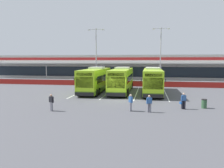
{
  "coord_description": "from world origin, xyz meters",
  "views": [
    {
      "loc": [
        3.92,
        -26.58,
        4.81
      ],
      "look_at": [
        -1.09,
        3.0,
        1.6
      ],
      "focal_mm": 35.53,
      "sensor_mm": 36.0,
      "label": 1
    }
  ],
  "objects_px": {
    "coach_bus_leftmost": "(96,80)",
    "coach_bus_left_centre": "(122,80)",
    "coach_bus_centre": "(152,81)",
    "pedestrian_near_bin": "(149,103)",
    "pedestrian_with_handbag": "(183,101)",
    "lamp_post_centre": "(161,53)",
    "lamp_post_west": "(96,53)",
    "pedestrian_child": "(51,102)",
    "pedestrian_in_dark_coat": "(131,102)",
    "litter_bin": "(204,104)"
  },
  "relations": [
    {
      "from": "pedestrian_near_bin",
      "to": "lamp_post_west",
      "type": "height_order",
      "value": "lamp_post_west"
    },
    {
      "from": "pedestrian_with_handbag",
      "to": "lamp_post_centre",
      "type": "xyz_separation_m",
      "value": [
        -1.32,
        21.31,
        5.43
      ]
    },
    {
      "from": "pedestrian_in_dark_coat",
      "to": "coach_bus_centre",
      "type": "bearing_deg",
      "value": 79.84
    },
    {
      "from": "coach_bus_centre",
      "to": "lamp_post_centre",
      "type": "distance_m",
      "value": 11.92
    },
    {
      "from": "pedestrian_in_dark_coat",
      "to": "pedestrian_with_handbag",
      "type": "bearing_deg",
      "value": 18.77
    },
    {
      "from": "coach_bus_left_centre",
      "to": "pedestrian_in_dark_coat",
      "type": "relative_size",
      "value": 7.51
    },
    {
      "from": "pedestrian_child",
      "to": "pedestrian_in_dark_coat",
      "type": "bearing_deg",
      "value": 9.29
    },
    {
      "from": "lamp_post_centre",
      "to": "litter_bin",
      "type": "height_order",
      "value": "lamp_post_centre"
    },
    {
      "from": "pedestrian_child",
      "to": "lamp_post_west",
      "type": "relative_size",
      "value": 0.15
    },
    {
      "from": "pedestrian_with_handbag",
      "to": "lamp_post_west",
      "type": "bearing_deg",
      "value": 124.02
    },
    {
      "from": "pedestrian_in_dark_coat",
      "to": "litter_bin",
      "type": "xyz_separation_m",
      "value": [
        7.22,
        2.51,
        -0.41
      ]
    },
    {
      "from": "coach_bus_leftmost",
      "to": "lamp_post_west",
      "type": "bearing_deg",
      "value": 103.0
    },
    {
      "from": "coach_bus_centre",
      "to": "pedestrian_with_handbag",
      "type": "height_order",
      "value": "coach_bus_centre"
    },
    {
      "from": "coach_bus_left_centre",
      "to": "lamp_post_west",
      "type": "xyz_separation_m",
      "value": [
        -6.3,
        9.75,
        4.5
      ]
    },
    {
      "from": "pedestrian_near_bin",
      "to": "lamp_post_west",
      "type": "distance_m",
      "value": 25.29
    },
    {
      "from": "coach_bus_leftmost",
      "to": "lamp_post_west",
      "type": "relative_size",
      "value": 1.11
    },
    {
      "from": "coach_bus_centre",
      "to": "pedestrian_near_bin",
      "type": "distance_m",
      "value": 12.37
    },
    {
      "from": "pedestrian_in_dark_coat",
      "to": "litter_bin",
      "type": "bearing_deg",
      "value": 19.15
    },
    {
      "from": "pedestrian_with_handbag",
      "to": "pedestrian_child",
      "type": "bearing_deg",
      "value": -166.78
    },
    {
      "from": "coach_bus_leftmost",
      "to": "pedestrian_with_handbag",
      "type": "distance_m",
      "value": 15.53
    },
    {
      "from": "coach_bus_left_centre",
      "to": "lamp_post_centre",
      "type": "xyz_separation_m",
      "value": [
        6.18,
        10.62,
        4.5
      ]
    },
    {
      "from": "coach_bus_leftmost",
      "to": "coach_bus_left_centre",
      "type": "bearing_deg",
      "value": 4.0
    },
    {
      "from": "coach_bus_leftmost",
      "to": "lamp_post_west",
      "type": "xyz_separation_m",
      "value": [
        -2.31,
        10.02,
        4.5
      ]
    },
    {
      "from": "coach_bus_leftmost",
      "to": "pedestrian_near_bin",
      "type": "xyz_separation_m",
      "value": [
        8.16,
        -12.35,
        -0.91
      ]
    },
    {
      "from": "pedestrian_with_handbag",
      "to": "pedestrian_near_bin",
      "type": "height_order",
      "value": "same"
    },
    {
      "from": "pedestrian_with_handbag",
      "to": "pedestrian_child",
      "type": "height_order",
      "value": "same"
    },
    {
      "from": "pedestrian_in_dark_coat",
      "to": "lamp_post_centre",
      "type": "height_order",
      "value": "lamp_post_centre"
    },
    {
      "from": "coach_bus_centre",
      "to": "lamp_post_west",
      "type": "xyz_separation_m",
      "value": [
        -10.9,
        10.05,
        4.5
      ]
    },
    {
      "from": "coach_bus_leftmost",
      "to": "coach_bus_left_centre",
      "type": "height_order",
      "value": "same"
    },
    {
      "from": "pedestrian_with_handbag",
      "to": "pedestrian_child",
      "type": "xyz_separation_m",
      "value": [
        -12.52,
        -2.94,
        0.02
      ]
    },
    {
      "from": "pedestrian_child",
      "to": "pedestrian_near_bin",
      "type": "bearing_deg",
      "value": 6.25
    },
    {
      "from": "pedestrian_in_dark_coat",
      "to": "litter_bin",
      "type": "relative_size",
      "value": 1.74
    },
    {
      "from": "pedestrian_in_dark_coat",
      "to": "lamp_post_west",
      "type": "bearing_deg",
      "value": 111.48
    },
    {
      "from": "coach_bus_left_centre",
      "to": "coach_bus_centre",
      "type": "distance_m",
      "value": 4.6
    },
    {
      "from": "pedestrian_with_handbag",
      "to": "coach_bus_leftmost",
      "type": "bearing_deg",
      "value": 137.78
    },
    {
      "from": "coach_bus_centre",
      "to": "pedestrian_near_bin",
      "type": "xyz_separation_m",
      "value": [
        -0.43,
        -12.33,
        -0.91
      ]
    },
    {
      "from": "coach_bus_leftmost",
      "to": "pedestrian_with_handbag",
      "type": "bearing_deg",
      "value": -42.22
    },
    {
      "from": "lamp_post_west",
      "to": "litter_bin",
      "type": "xyz_separation_m",
      "value": [
        15.94,
        -19.66,
        -5.82
      ]
    },
    {
      "from": "coach_bus_leftmost",
      "to": "coach_bus_centre",
      "type": "height_order",
      "value": "same"
    },
    {
      "from": "coach_bus_centre",
      "to": "lamp_post_centre",
      "type": "xyz_separation_m",
      "value": [
        1.58,
        10.92,
        4.5
      ]
    },
    {
      "from": "coach_bus_left_centre",
      "to": "coach_bus_centre",
      "type": "xyz_separation_m",
      "value": [
        4.59,
        -0.3,
        0.0
      ]
    },
    {
      "from": "coach_bus_left_centre",
      "to": "pedestrian_child",
      "type": "distance_m",
      "value": 14.56
    },
    {
      "from": "coach_bus_leftmost",
      "to": "lamp_post_west",
      "type": "distance_m",
      "value": 11.23
    },
    {
      "from": "coach_bus_leftmost",
      "to": "coach_bus_left_centre",
      "type": "xyz_separation_m",
      "value": [
        3.99,
        0.28,
        0.0
      ]
    },
    {
      "from": "pedestrian_with_handbag",
      "to": "pedestrian_near_bin",
      "type": "relative_size",
      "value": 1.0
    },
    {
      "from": "coach_bus_leftmost",
      "to": "pedestrian_with_handbag",
      "type": "xyz_separation_m",
      "value": [
        11.48,
        -10.42,
        -0.93
      ]
    },
    {
      "from": "pedestrian_near_bin",
      "to": "lamp_post_centre",
      "type": "relative_size",
      "value": 0.15
    },
    {
      "from": "pedestrian_with_handbag",
      "to": "pedestrian_near_bin",
      "type": "xyz_separation_m",
      "value": [
        -3.33,
        -1.94,
        0.02
      ]
    },
    {
      "from": "pedestrian_with_handbag",
      "to": "coach_bus_left_centre",
      "type": "bearing_deg",
      "value": 125.02
    },
    {
      "from": "coach_bus_centre",
      "to": "pedestrian_near_bin",
      "type": "relative_size",
      "value": 7.51
    }
  ]
}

